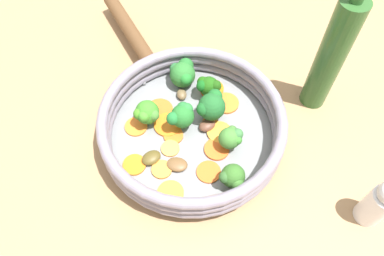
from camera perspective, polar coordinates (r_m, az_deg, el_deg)
ground_plane at (r=0.64m, az=0.00°, el=-1.57°), size 4.00×4.00×0.00m
skillet at (r=0.63m, az=0.00°, el=-1.16°), size 0.28×0.28×0.02m
skillet_rim_wall at (r=0.60m, az=0.00°, el=0.59°), size 0.30×0.30×0.05m
skillet_handle at (r=0.76m, az=-9.26°, el=14.23°), size 0.11×0.21×0.03m
skillet_rivet_left at (r=0.70m, az=-3.16°, el=8.60°), size 0.01×0.01×0.01m
skillet_rivet_right at (r=0.69m, az=-7.35°, el=6.88°), size 0.01×0.01×0.01m
carrot_slice_0 at (r=0.59m, az=2.54°, el=-6.70°), size 0.05×0.05×0.00m
carrot_slice_1 at (r=0.61m, az=-3.34°, el=-3.12°), size 0.03×0.03×0.00m
carrot_slice_2 at (r=0.64m, az=-8.52°, el=0.23°), size 0.05×0.05×0.00m
carrot_slice_3 at (r=0.62m, az=4.21°, el=-0.67°), size 0.06×0.06×0.01m
carrot_slice_4 at (r=0.60m, az=-8.77°, el=-5.55°), size 0.04×0.04×0.00m
carrot_slice_5 at (r=0.66m, az=5.23°, el=3.80°), size 0.06×0.06×0.00m
carrot_slice_6 at (r=0.63m, az=2.76°, el=0.57°), size 0.04×0.04×0.00m
carrot_slice_7 at (r=0.59m, az=-4.64°, el=-6.31°), size 0.03×0.03×0.00m
carrot_slice_8 at (r=0.67m, az=3.05°, el=5.94°), size 0.05×0.05×0.01m
carrot_slice_9 at (r=0.63m, az=-3.70°, el=0.52°), size 0.06×0.06×0.00m
carrot_slice_10 at (r=0.65m, az=-5.20°, el=2.55°), size 0.06×0.06×0.00m
carrot_slice_11 at (r=0.61m, az=4.00°, el=-2.98°), size 0.06×0.06×0.00m
carrot_slice_12 at (r=0.57m, az=-3.30°, el=-9.84°), size 0.05×0.05×0.00m
carrot_slice_13 at (r=0.62m, az=-2.86°, el=-1.16°), size 0.04×0.04×0.00m
broccoli_floret_0 at (r=0.56m, az=6.20°, el=-7.44°), size 0.04×0.04×0.04m
broccoli_floret_1 at (r=0.60m, az=-1.71°, el=1.84°), size 0.05×0.04×0.05m
broccoli_floret_2 at (r=0.65m, az=2.47°, el=6.41°), size 0.04×0.04×0.04m
broccoli_floret_3 at (r=0.61m, az=3.00°, el=3.36°), size 0.06×0.05×0.05m
broccoli_floret_4 at (r=0.59m, az=5.96°, el=-1.44°), size 0.04×0.04×0.05m
broccoli_floret_5 at (r=0.67m, az=-1.41°, el=8.33°), size 0.05×0.05×0.05m
broccoli_floret_6 at (r=0.61m, az=-6.89°, el=2.28°), size 0.04×0.04×0.05m
mushroom_piece_0 at (r=0.66m, az=-1.59°, el=5.14°), size 0.03×0.03×0.01m
mushroom_piece_1 at (r=0.60m, az=-6.23°, el=-4.54°), size 0.04×0.03×0.01m
mushroom_piece_2 at (r=0.62m, az=2.33°, el=0.43°), size 0.03×0.03×0.01m
mushroom_piece_3 at (r=0.59m, az=-2.30°, el=-5.57°), size 0.04×0.04×0.01m
salt_shaker at (r=0.60m, az=26.68°, el=-10.18°), size 0.04×0.04×0.10m
oil_bottle at (r=0.64m, az=20.48°, el=10.35°), size 0.04×0.04×0.27m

